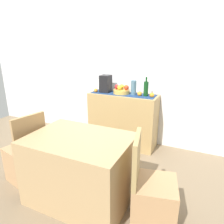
{
  "coord_description": "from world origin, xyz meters",
  "views": [
    {
      "loc": [
        1.09,
        -2.11,
        1.64
      ],
      "look_at": [
        -0.05,
        0.36,
        0.76
      ],
      "focal_mm": 32.74,
      "sensor_mm": 36.0,
      "label": 1
    }
  ],
  "objects_px": {
    "fruit_bowl": "(121,92)",
    "dining_table": "(80,168)",
    "wine_bottle": "(146,89)",
    "coffee_maker": "(106,84)",
    "ceramic_vase": "(134,88)",
    "chair_near_window": "(27,161)",
    "chair_by_corner": "(152,198)",
    "sideboard_console": "(123,120)"
  },
  "relations": [
    {
      "from": "sideboard_console",
      "to": "chair_near_window",
      "type": "distance_m",
      "value": 1.62
    },
    {
      "from": "fruit_bowl",
      "to": "chair_by_corner",
      "type": "bearing_deg",
      "value": -57.68
    },
    {
      "from": "sideboard_console",
      "to": "ceramic_vase",
      "type": "relative_size",
      "value": 4.82
    },
    {
      "from": "fruit_bowl",
      "to": "chair_near_window",
      "type": "xyz_separation_m",
      "value": [
        -0.69,
        -1.43,
        -0.66
      ]
    },
    {
      "from": "chair_by_corner",
      "to": "ceramic_vase",
      "type": "bearing_deg",
      "value": 116.13
    },
    {
      "from": "sideboard_console",
      "to": "ceramic_vase",
      "type": "distance_m",
      "value": 0.59
    },
    {
      "from": "sideboard_console",
      "to": "chair_by_corner",
      "type": "relative_size",
      "value": 1.25
    },
    {
      "from": "wine_bottle",
      "to": "coffee_maker",
      "type": "relative_size",
      "value": 1.04
    },
    {
      "from": "wine_bottle",
      "to": "chair_near_window",
      "type": "bearing_deg",
      "value": -127.42
    },
    {
      "from": "wine_bottle",
      "to": "chair_near_window",
      "type": "height_order",
      "value": "wine_bottle"
    },
    {
      "from": "wine_bottle",
      "to": "dining_table",
      "type": "height_order",
      "value": "wine_bottle"
    },
    {
      "from": "chair_near_window",
      "to": "dining_table",
      "type": "bearing_deg",
      "value": 0.26
    },
    {
      "from": "sideboard_console",
      "to": "wine_bottle",
      "type": "bearing_deg",
      "value": 0.0
    },
    {
      "from": "dining_table",
      "to": "chair_by_corner",
      "type": "height_order",
      "value": "chair_by_corner"
    },
    {
      "from": "wine_bottle",
      "to": "ceramic_vase",
      "type": "bearing_deg",
      "value": 180.0
    },
    {
      "from": "chair_by_corner",
      "to": "sideboard_console",
      "type": "bearing_deg",
      "value": 121.41
    },
    {
      "from": "coffee_maker",
      "to": "ceramic_vase",
      "type": "xyz_separation_m",
      "value": [
        0.49,
        0.0,
        -0.03
      ]
    },
    {
      "from": "dining_table",
      "to": "chair_by_corner",
      "type": "distance_m",
      "value": 0.81
    },
    {
      "from": "sideboard_console",
      "to": "coffee_maker",
      "type": "distance_m",
      "value": 0.67
    },
    {
      "from": "fruit_bowl",
      "to": "dining_table",
      "type": "xyz_separation_m",
      "value": [
        0.11,
        -1.43,
        -0.56
      ]
    },
    {
      "from": "ceramic_vase",
      "to": "chair_near_window",
      "type": "bearing_deg",
      "value": -122.0
    },
    {
      "from": "fruit_bowl",
      "to": "ceramic_vase",
      "type": "bearing_deg",
      "value": 0.0
    },
    {
      "from": "fruit_bowl",
      "to": "chair_near_window",
      "type": "relative_size",
      "value": 0.29
    },
    {
      "from": "wine_bottle",
      "to": "chair_near_window",
      "type": "distance_m",
      "value": 1.95
    },
    {
      "from": "chair_near_window",
      "to": "wine_bottle",
      "type": "bearing_deg",
      "value": 52.58
    },
    {
      "from": "sideboard_console",
      "to": "fruit_bowl",
      "type": "xyz_separation_m",
      "value": [
        -0.03,
        0.0,
        0.48
      ]
    },
    {
      "from": "sideboard_console",
      "to": "coffee_maker",
      "type": "relative_size",
      "value": 3.9
    },
    {
      "from": "ceramic_vase",
      "to": "chair_by_corner",
      "type": "xyz_separation_m",
      "value": [
        0.7,
        -1.43,
        -0.74
      ]
    },
    {
      "from": "coffee_maker",
      "to": "chair_near_window",
      "type": "relative_size",
      "value": 0.32
    },
    {
      "from": "ceramic_vase",
      "to": "chair_by_corner",
      "type": "relative_size",
      "value": 0.26
    },
    {
      "from": "fruit_bowl",
      "to": "dining_table",
      "type": "bearing_deg",
      "value": -85.7
    },
    {
      "from": "fruit_bowl",
      "to": "dining_table",
      "type": "relative_size",
      "value": 0.25
    },
    {
      "from": "wine_bottle",
      "to": "coffee_maker",
      "type": "distance_m",
      "value": 0.69
    },
    {
      "from": "coffee_maker",
      "to": "wine_bottle",
      "type": "bearing_deg",
      "value": 0.0
    },
    {
      "from": "sideboard_console",
      "to": "ceramic_vase",
      "type": "bearing_deg",
      "value": 0.0
    },
    {
      "from": "fruit_bowl",
      "to": "wine_bottle",
      "type": "bearing_deg",
      "value": 0.0
    },
    {
      "from": "coffee_maker",
      "to": "chair_by_corner",
      "type": "distance_m",
      "value": 2.02
    },
    {
      "from": "coffee_maker",
      "to": "chair_near_window",
      "type": "distance_m",
      "value": 1.68
    },
    {
      "from": "fruit_bowl",
      "to": "coffee_maker",
      "type": "height_order",
      "value": "coffee_maker"
    },
    {
      "from": "fruit_bowl",
      "to": "chair_near_window",
      "type": "distance_m",
      "value": 1.72
    },
    {
      "from": "chair_near_window",
      "to": "coffee_maker",
      "type": "bearing_deg",
      "value": 74.2
    },
    {
      "from": "dining_table",
      "to": "ceramic_vase",
      "type": "bearing_deg",
      "value": 86.15
    }
  ]
}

